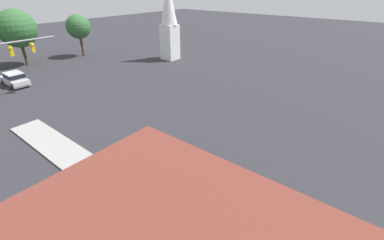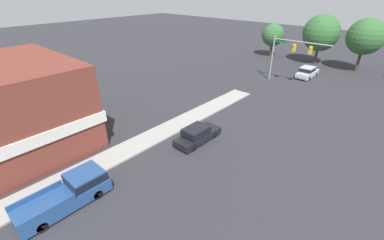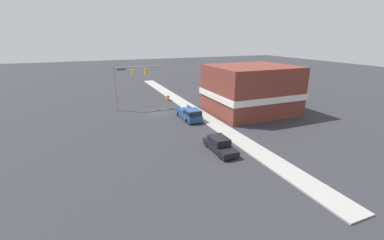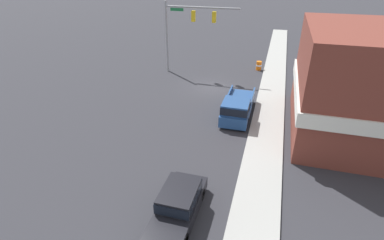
# 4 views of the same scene
# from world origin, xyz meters

# --- Properties ---
(ground_plane) EXTENTS (200.00, 200.00, 0.00)m
(ground_plane) POSITION_xyz_m (0.00, 0.00, 0.00)
(ground_plane) COLOR #2D2D33
(sidewalk_curb) EXTENTS (2.40, 60.00, 0.14)m
(sidewalk_curb) POSITION_xyz_m (-5.70, 0.00, 0.07)
(sidewalk_curb) COLOR #9E9E99
(sidewalk_curb) RESTS_ON ground
(near_signal_assembly) EXTENTS (7.74, 0.49, 7.40)m
(near_signal_assembly) POSITION_xyz_m (3.53, -3.60, 5.37)
(near_signal_assembly) COLOR gray
(near_signal_assembly) RESTS_ON ground
(car_lead) EXTENTS (1.77, 4.78, 1.51)m
(car_lead) POSITION_xyz_m (-2.14, 16.71, 0.78)
(car_lead) COLOR black
(car_lead) RESTS_ON ground
(pickup_truck_parked) EXTENTS (2.04, 5.69, 1.81)m
(pickup_truck_parked) POSITION_xyz_m (-3.28, 5.63, 0.89)
(pickup_truck_parked) COLOR black
(pickup_truck_parked) RESTS_ON ground
(construction_barrel) EXTENTS (0.60, 0.60, 1.00)m
(construction_barrel) POSITION_xyz_m (-3.90, -6.74, 0.51)
(construction_barrel) COLOR orange
(construction_barrel) RESTS_ON ground
(corner_brick_building) EXTENTS (12.79, 10.87, 7.35)m
(corner_brick_building) POSITION_xyz_m (-13.64, 5.53, 3.60)
(corner_brick_building) COLOR brown
(corner_brick_building) RESTS_ON ground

